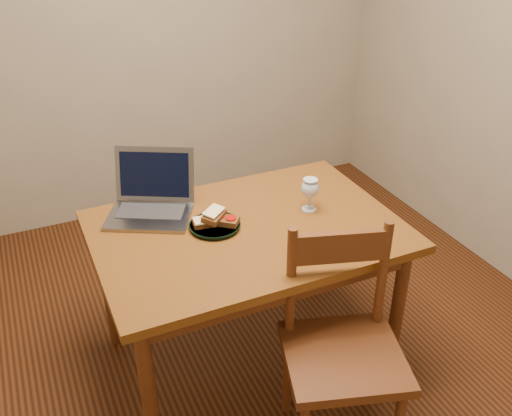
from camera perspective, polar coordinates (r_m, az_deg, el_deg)
name	(u,v)px	position (r m, az deg, el deg)	size (l,w,h in m)	color
floor	(253,343)	(2.98, -0.35, -13.37)	(3.20, 3.20, 0.02)	black
back_wall	(145,18)	(3.77, -11.00, 18.16)	(3.20, 0.02, 2.60)	gray
table	(247,244)	(2.50, -0.89, -3.62)	(1.30, 0.90, 0.74)	#562D0E
chair	(343,341)	(2.25, 8.70, -12.98)	(0.55, 0.54, 0.48)	#42260D
plate	(215,226)	(2.45, -4.14, -1.80)	(0.22, 0.22, 0.02)	black
sandwich_cheese	(206,221)	(2.44, -5.07, -1.35)	(0.11, 0.06, 0.03)	#381E0C
sandwich_tomato	(225,219)	(2.44, -3.15, -1.15)	(0.12, 0.07, 0.04)	#381E0C
sandwich_top	(214,215)	(2.43, -4.23, -0.68)	(0.12, 0.07, 0.04)	#381E0C
milk_glass	(310,195)	(2.56, 5.40, 1.35)	(0.08, 0.08, 0.16)	white
laptop	(152,196)	(2.59, -10.38, 1.18)	(0.47, 0.46, 0.26)	slate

